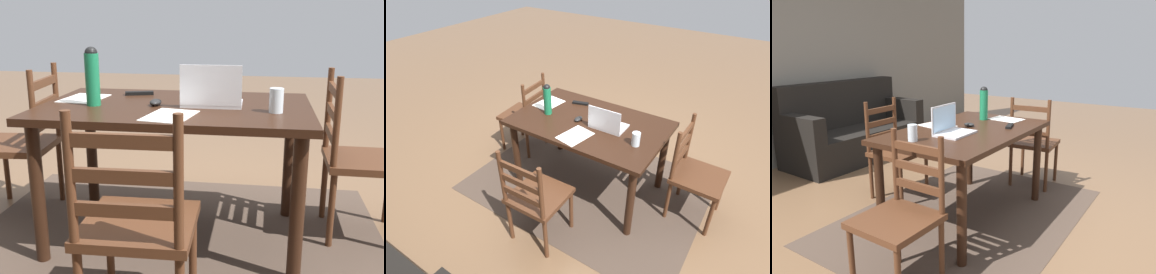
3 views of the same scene
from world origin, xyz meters
TOP-DOWN VIEW (x-y plane):
  - ground_plane at (0.00, 0.00)m, footprint 14.00×14.00m
  - area_rug at (0.00, 0.00)m, footprint 2.36×1.73m
  - dining_table at (0.00, 0.00)m, footprint 1.45×0.92m
  - chair_left_near at (-1.01, -0.18)m, footprint 0.45×0.45m
  - chair_far_head at (-0.00, 0.83)m, footprint 0.45×0.45m
  - chair_right_near at (1.01, -0.19)m, footprint 0.48×0.48m
  - laptop at (-0.20, 0.02)m, footprint 0.32×0.23m
  - water_bottle at (0.43, 0.09)m, footprint 0.08×0.08m
  - drinking_glass at (-0.53, 0.12)m, footprint 0.07×0.07m
  - computer_mouse at (0.10, 0.04)m, footprint 0.06×0.10m
  - tv_remote at (0.27, -0.26)m, footprint 0.18×0.09m
  - paper_stack_left at (-0.02, 0.28)m, footprint 0.26×0.33m
  - paper_stack_right at (0.56, -0.09)m, footprint 0.24×0.32m

SIDE VIEW (x-z plane):
  - ground_plane at x=0.00m, z-range 0.00..0.00m
  - area_rug at x=0.00m, z-range 0.00..0.01m
  - chair_left_near at x=-1.01m, z-range -0.01..0.94m
  - chair_far_head at x=0.00m, z-range -0.01..0.94m
  - chair_right_near at x=1.01m, z-range -0.01..0.94m
  - dining_table at x=0.00m, z-range 0.29..1.07m
  - paper_stack_left at x=-0.02m, z-range 0.78..0.78m
  - paper_stack_right at x=0.56m, z-range 0.78..0.78m
  - tv_remote at x=0.27m, z-range 0.78..0.80m
  - computer_mouse at x=0.10m, z-range 0.78..0.81m
  - laptop at x=-0.20m, z-range 0.72..0.95m
  - drinking_glass at x=-0.53m, z-range 0.78..0.90m
  - water_bottle at x=0.43m, z-range 0.79..1.10m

